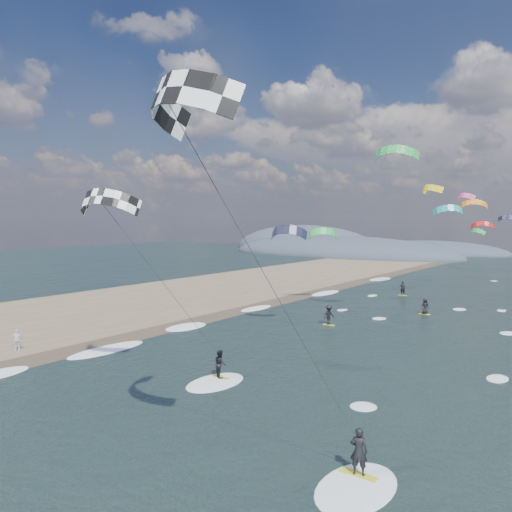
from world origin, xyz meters
The scene contains 10 objects.
ground centered at (0.00, 0.00, 0.00)m, with size 260.00×260.00×0.00m, color black.
sand_strip centered at (-24.00, 10.00, 0.00)m, with size 26.00×240.00×0.00m, color brown.
wet_sand_strip centered at (-12.00, 10.00, 0.00)m, with size 3.00×240.00×0.00m, color #382D23.
coastal_hills centered at (-44.84, 107.86, 0.00)m, with size 80.00×41.00×15.00m.
kitesurfer_near_a centered at (9.22, -4.49, 11.17)m, with size 8.02×9.15×14.69m.
kitesurfer_near_b centered at (-1.65, 1.82, 7.59)m, with size 7.06×8.51×12.07m.
far_kitesurfers centered at (-0.06, 29.99, 0.89)m, with size 7.35×21.75×1.82m.
bg_kite_field centered at (-0.35, 54.27, 11.16)m, with size 13.75×69.67×9.78m.
shoreline_surf centered at (-10.80, 14.75, 0.00)m, with size 2.40×79.40×0.11m.
beach_walker centered at (-15.30, 1.88, 0.80)m, with size 0.93×0.39×1.59m, color white.
Camera 1 is at (20.20, -16.33, 9.75)m, focal length 35.00 mm.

